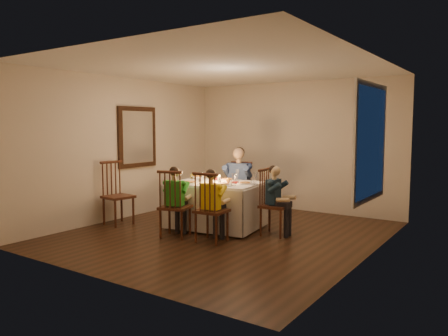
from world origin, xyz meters
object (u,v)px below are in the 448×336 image
Objects in this scene: chair_near_right at (212,242)px; child_green at (176,237)px; child_teal at (275,235)px; serving_bowl at (198,177)px; chair_extra at (119,224)px; adult at (238,219)px; dining_table at (216,195)px; chair_end at (275,235)px; child_yellow at (212,242)px; chair_near_left at (176,237)px; chair_adult at (238,219)px.

child_green is (-0.64, -0.08, 0.00)m from chair_near_right.
serving_bowl is at bearing 80.69° from child_teal.
adult is (1.47, 1.57, 0.00)m from chair_extra.
dining_table is at bearing -117.65° from child_green.
chair_end is 0.00m from child_teal.
child_yellow reaches higher than chair_near_right.
adult is (-1.13, 0.70, 0.00)m from chair_end.
child_green reaches higher than chair_end.
chair_near_left is at bearing -106.78° from adult.
child_teal reaches higher than child_green.
dining_table is 1.06m from child_yellow.
chair_extra reaches higher than child_green.
chair_end is 0.97× the size of child_yellow.
child_teal is (1.13, -0.70, 0.00)m from chair_adult.
child_yellow is at bearing -82.80° from chair_extra.
child_yellow is 5.22× the size of serving_bowl.
chair_end is at bearing -45.52° from adult.
chair_extra is 1.60m from serving_bowl.
child_teal is (1.06, 0.11, -0.55)m from dining_table.
chair_end is 2.74m from chair_extra.
chair_adult is 0.96× the size of child_green.
child_teal is (0.58, 0.89, 0.00)m from child_yellow.
chair_near_right is at bearing -84.70° from adult.
child_yellow is 1.64m from serving_bowl.
chair_near_right is 0.64m from child_green.
chair_near_left is at bearing -106.78° from chair_adult.
chair_near_right is 5.05× the size of serving_bowl.
serving_bowl is at bearing -142.93° from adult.
dining_table reaches higher than child_yellow.
adult is at bearing -35.42° from chair_extra.
child_green is at bearing 180.00° from chair_near_left.
child_green is 1.56m from child_teal.
adult is at bearing -75.81° from chair_near_right.
adult reaches higher than chair_near_right.
chair_end is 0.79× the size of adult.
chair_near_right and chair_end have the same top height.
child_yellow reaches higher than chair_near_left.
chair_extra is at bearing -161.79° from dining_table.
chair_extra is (-1.47, -1.57, 0.00)m from chair_adult.
child_green is at bearing -86.29° from chair_extra.
serving_bowl is (-0.39, 1.08, 0.80)m from chair_near_left.
child_teal is at bearing -63.81° from chair_extra.
chair_near_left and chair_near_right have the same top height.
chair_end is at bearing -3.99° from serving_bowl.
dining_table is 7.75× the size of serving_bowl.
dining_table is 1.47× the size of child_teal.
child_teal is (1.22, 0.97, 0.00)m from chair_near_left.
chair_adult is at bearing -75.81° from child_yellow.
chair_near_left is at bearing -86.29° from chair_extra.
serving_bowl is at bearing -37.45° from chair_extra.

